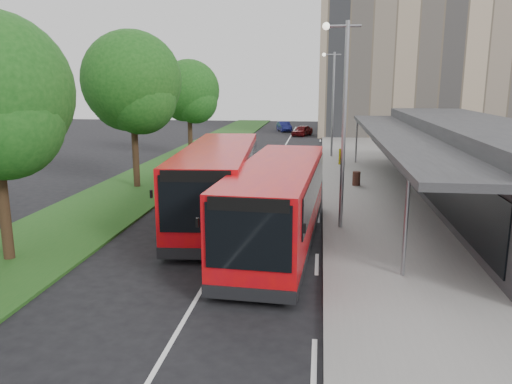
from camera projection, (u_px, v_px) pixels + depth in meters
ground at (230, 241)px, 18.87m from camera, size 120.00×120.00×0.00m
pavement at (356, 161)px, 37.48m from camera, size 5.00×80.00×0.15m
grass_verge at (188, 158)px, 39.11m from camera, size 5.00×80.00×0.10m
lane_centre_line at (270, 172)px, 33.40m from camera, size 0.12×70.00×0.01m
kerb_dashes at (320, 164)px, 36.86m from camera, size 0.12×56.00×0.01m
office_block at (419, 54)px, 55.86m from camera, size 22.00×12.00×18.00m
station_building at (472, 161)px, 24.82m from camera, size 7.70×26.00×4.00m
tree_mid at (132, 87)px, 27.31m from camera, size 5.41×5.41×8.70m
tree_far at (189, 95)px, 39.07m from camera, size 4.77×4.77×7.67m
lamp_post_near at (342, 113)px, 19.28m from camera, size 1.44×0.28×8.00m
lamp_post_far at (332, 98)px, 38.65m from camera, size 1.44×0.28×8.00m
bus_main at (278, 204)px, 18.09m from camera, size 3.37×10.94×3.06m
bus_second at (219, 183)px, 21.48m from camera, size 3.74×11.54×3.22m
litter_bin at (356, 178)px, 28.32m from camera, size 0.55×0.55×0.79m
bollard at (340, 156)px, 35.56m from camera, size 0.23×0.23×1.13m
car_near at (302, 131)px, 55.90m from camera, size 2.59×3.76×1.19m
car_far at (284, 126)px, 61.03m from camera, size 2.24×3.86×1.20m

